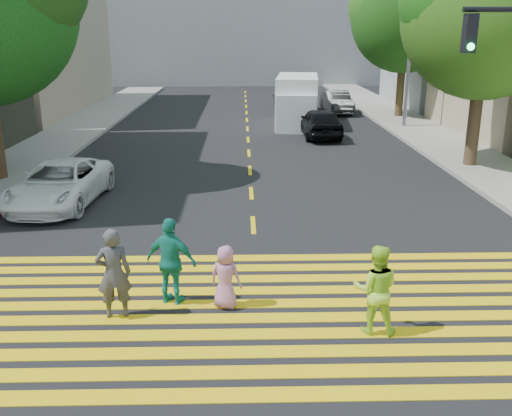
{
  "coord_description": "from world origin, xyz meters",
  "views": [
    {
      "loc": [
        -0.27,
        -7.93,
        4.82
      ],
      "look_at": [
        0.0,
        3.0,
        1.4
      ],
      "focal_mm": 40.0,
      "sensor_mm": 36.0,
      "label": 1
    }
  ],
  "objects_px": {
    "tree_right_far": "(407,12)",
    "dark_car_near": "(320,123)",
    "pedestrian_man": "(114,273)",
    "tree_right_near": "(490,5)",
    "pedestrian_child": "(226,277)",
    "dark_car_parked": "(337,102)",
    "pedestrian_woman": "(376,289)",
    "pedestrian_extra": "(171,262)",
    "white_van": "(297,103)",
    "white_sedan": "(60,184)",
    "silver_car": "(293,96)"
  },
  "relations": [
    {
      "from": "tree_right_far",
      "to": "dark_car_near",
      "type": "distance_m",
      "value": 9.5
    },
    {
      "from": "pedestrian_man",
      "to": "tree_right_near",
      "type": "bearing_deg",
      "value": -145.86
    },
    {
      "from": "pedestrian_child",
      "to": "dark_car_parked",
      "type": "bearing_deg",
      "value": -83.69
    },
    {
      "from": "pedestrian_woman",
      "to": "pedestrian_child",
      "type": "relative_size",
      "value": 1.3
    },
    {
      "from": "pedestrian_child",
      "to": "pedestrian_man",
      "type": "bearing_deg",
      "value": 28.95
    },
    {
      "from": "pedestrian_man",
      "to": "pedestrian_extra",
      "type": "distance_m",
      "value": 1.06
    },
    {
      "from": "pedestrian_man",
      "to": "pedestrian_woman",
      "type": "height_order",
      "value": "pedestrian_man"
    },
    {
      "from": "tree_right_near",
      "to": "pedestrian_woman",
      "type": "distance_m",
      "value": 14.07
    },
    {
      "from": "pedestrian_man",
      "to": "dark_car_parked",
      "type": "relative_size",
      "value": 0.41
    },
    {
      "from": "dark_car_near",
      "to": "pedestrian_child",
      "type": "bearing_deg",
      "value": 74.07
    },
    {
      "from": "tree_right_near",
      "to": "white_van",
      "type": "xyz_separation_m",
      "value": [
        -5.49,
        9.75,
        -4.41
      ]
    },
    {
      "from": "white_van",
      "to": "pedestrian_child",
      "type": "bearing_deg",
      "value": -92.36
    },
    {
      "from": "white_sedan",
      "to": "dark_car_near",
      "type": "xyz_separation_m",
      "value": [
        8.87,
        10.53,
        0.08
      ]
    },
    {
      "from": "pedestrian_man",
      "to": "white_van",
      "type": "relative_size",
      "value": 0.29
    },
    {
      "from": "tree_right_far",
      "to": "white_van",
      "type": "relative_size",
      "value": 1.52
    },
    {
      "from": "silver_car",
      "to": "pedestrian_child",
      "type": "bearing_deg",
      "value": 73.24
    },
    {
      "from": "tree_right_near",
      "to": "tree_right_far",
      "type": "relative_size",
      "value": 0.97
    },
    {
      "from": "tree_right_near",
      "to": "pedestrian_extra",
      "type": "distance_m",
      "value": 15.07
    },
    {
      "from": "pedestrian_man",
      "to": "dark_car_near",
      "type": "xyz_separation_m",
      "value": [
        5.86,
        17.37,
        -0.12
      ]
    },
    {
      "from": "tree_right_far",
      "to": "pedestrian_child",
      "type": "distance_m",
      "value": 25.38
    },
    {
      "from": "pedestrian_woman",
      "to": "white_van",
      "type": "relative_size",
      "value": 0.27
    },
    {
      "from": "pedestrian_extra",
      "to": "silver_car",
      "type": "height_order",
      "value": "pedestrian_extra"
    },
    {
      "from": "pedestrian_woman",
      "to": "pedestrian_child",
      "type": "bearing_deg",
      "value": -9.98
    },
    {
      "from": "pedestrian_woman",
      "to": "tree_right_far",
      "type": "bearing_deg",
      "value": -95.12
    },
    {
      "from": "dark_car_near",
      "to": "silver_car",
      "type": "xyz_separation_m",
      "value": [
        -0.25,
        11.31,
        0.02
      ]
    },
    {
      "from": "dark_car_parked",
      "to": "pedestrian_extra",
      "type": "bearing_deg",
      "value": -108.49
    },
    {
      "from": "tree_right_far",
      "to": "dark_car_parked",
      "type": "bearing_deg",
      "value": 146.37
    },
    {
      "from": "tree_right_near",
      "to": "pedestrian_woman",
      "type": "height_order",
      "value": "tree_right_near"
    },
    {
      "from": "pedestrian_extra",
      "to": "pedestrian_woman",
      "type": "bearing_deg",
      "value": -178.82
    },
    {
      "from": "pedestrian_man",
      "to": "pedestrian_woman",
      "type": "distance_m",
      "value": 4.45
    },
    {
      "from": "tree_right_near",
      "to": "white_sedan",
      "type": "relative_size",
      "value": 1.87
    },
    {
      "from": "pedestrian_woman",
      "to": "pedestrian_extra",
      "type": "height_order",
      "value": "pedestrian_extra"
    },
    {
      "from": "pedestrian_extra",
      "to": "white_van",
      "type": "bearing_deg",
      "value": -82.34
    },
    {
      "from": "pedestrian_extra",
      "to": "dark_car_near",
      "type": "relative_size",
      "value": 0.4
    },
    {
      "from": "tree_right_near",
      "to": "silver_car",
      "type": "xyz_separation_m",
      "value": [
        -4.97,
        17.64,
        -4.91
      ]
    },
    {
      "from": "tree_right_near",
      "to": "pedestrian_extra",
      "type": "bearing_deg",
      "value": -132.49
    },
    {
      "from": "white_sedan",
      "to": "dark_car_near",
      "type": "distance_m",
      "value": 13.77
    },
    {
      "from": "pedestrian_woman",
      "to": "pedestrian_extra",
      "type": "bearing_deg",
      "value": -7.26
    },
    {
      "from": "pedestrian_woman",
      "to": "silver_car",
      "type": "relative_size",
      "value": 0.31
    },
    {
      "from": "tree_right_near",
      "to": "dark_car_near",
      "type": "xyz_separation_m",
      "value": [
        -4.73,
        6.34,
        -4.93
      ]
    },
    {
      "from": "tree_right_far",
      "to": "pedestrian_man",
      "type": "xyz_separation_m",
      "value": [
        -11.24,
        -23.33,
        -4.96
      ]
    },
    {
      "from": "pedestrian_child",
      "to": "white_van",
      "type": "xyz_separation_m",
      "value": [
        3.18,
        20.47,
        0.62
      ]
    },
    {
      "from": "dark_car_near",
      "to": "tree_right_near",
      "type": "bearing_deg",
      "value": 123.8
    },
    {
      "from": "tree_right_near",
      "to": "pedestrian_child",
      "type": "xyz_separation_m",
      "value": [
        -8.67,
        -10.72,
        -5.03
      ]
    },
    {
      "from": "pedestrian_man",
      "to": "white_sedan",
      "type": "distance_m",
      "value": 7.47
    },
    {
      "from": "tree_right_far",
      "to": "dark_car_parked",
      "type": "height_order",
      "value": "tree_right_far"
    },
    {
      "from": "pedestrian_extra",
      "to": "white_van",
      "type": "distance_m",
      "value": 20.71
    },
    {
      "from": "tree_right_far",
      "to": "pedestrian_woman",
      "type": "distance_m",
      "value": 25.42
    },
    {
      "from": "pedestrian_extra",
      "to": "white_van",
      "type": "height_order",
      "value": "white_van"
    },
    {
      "from": "pedestrian_man",
      "to": "dark_car_parked",
      "type": "distance_m",
      "value": 26.73
    }
  ]
}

